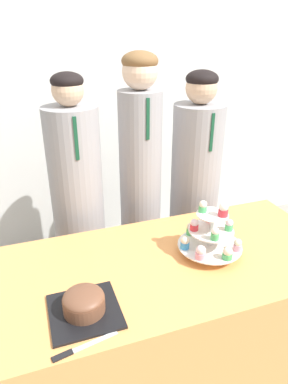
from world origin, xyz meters
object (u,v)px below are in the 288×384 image
Objects in this scene: cake_knife at (75,351)px; student_0 at (79,210)px; student_1 at (140,189)px; cupcake_stand at (211,234)px; round_cake at (84,303)px; student_2 at (194,193)px.

student_0 is at bearing 69.13° from cake_knife.
student_1 is (0.57, 0.99, 0.07)m from cake_knife.
student_0 is (0.18, 0.99, -0.01)m from cake_knife.
student_0 reaches higher than cupcake_stand.
student_1 reaches higher than student_0.
round_cake reaches higher than cake_knife.
student_2 is (0.94, 0.99, -0.02)m from cake_knife.
round_cake is 1.13× the size of cake_knife.
round_cake is 0.18m from cake_knife.
student_2 is at bearing 35.91° from cake_knife.
cupcake_stand reaches higher than round_cake.
cake_knife is (-0.06, -0.16, -0.04)m from round_cake.
student_0 is at bearing 82.00° from round_cake.
cake_knife is 0.16× the size of student_2.
student_1 is at bearing 49.67° from cake_knife.
cupcake_stand is 0.71m from student_2.
round_cake is 1.21m from student_2.
student_2 is (0.88, 0.83, -0.06)m from round_cake.
student_0 reaches higher than cake_knife.
student_1 is at bearing -180.00° from student_2.
round_cake is at bearing 57.99° from cake_knife.
student_1 reaches higher than cupcake_stand.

